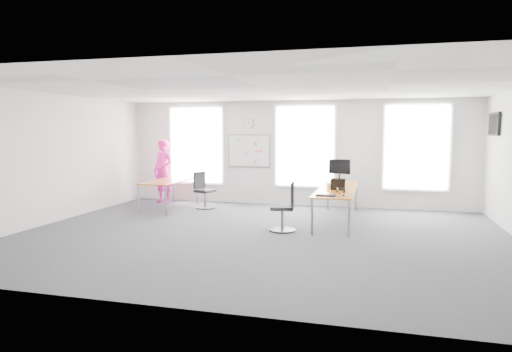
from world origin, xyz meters
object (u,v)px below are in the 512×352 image
(desk_left, at_px, (170,182))
(headphones, at_px, (341,190))
(chair_left, at_px, (203,192))
(desk_right, at_px, (337,190))
(chair_right, at_px, (285,210))
(keyboard, at_px, (326,196))
(person, at_px, (163,171))
(monitor, at_px, (340,169))

(desk_left, xyz_separation_m, headphones, (4.74, -1.34, 0.11))
(chair_left, bearing_deg, desk_right, -83.17)
(chair_right, distance_m, keyboard, 0.93)
(chair_left, distance_m, person, 1.64)
(desk_right, height_order, chair_left, chair_left)
(desk_left, bearing_deg, keyboard, -23.78)
(desk_right, xyz_separation_m, desk_left, (-4.60, 0.63, -0.01))
(headphones, bearing_deg, chair_right, -136.31)
(chair_right, distance_m, headphones, 1.34)
(desk_left, relative_size, monitor, 3.48)
(person, distance_m, headphones, 5.77)
(chair_left, xyz_separation_m, monitor, (3.70, 0.06, 0.72))
(chair_left, bearing_deg, headphones, -92.08)
(chair_right, distance_m, person, 5.10)
(desk_left, height_order, chair_left, chair_left)
(chair_left, height_order, headphones, chair_left)
(chair_right, bearing_deg, headphones, 112.61)
(chair_right, relative_size, chair_left, 1.04)
(desk_left, height_order, chair_right, chair_right)
(desk_right, xyz_separation_m, chair_left, (-3.74, 0.93, -0.30))
(desk_right, relative_size, chair_left, 3.22)
(headphones, relative_size, monitor, 0.32)
(desk_left, distance_m, monitor, 4.60)
(chair_left, xyz_separation_m, headphones, (3.87, -1.63, 0.40))
(headphones, bearing_deg, monitor, 109.20)
(chair_right, bearing_deg, chair_left, -137.03)
(desk_right, height_order, desk_left, desk_left)
(person, bearing_deg, monitor, 14.64)
(keyboard, xyz_separation_m, headphones, (0.25, 0.64, 0.04))
(keyboard, bearing_deg, chair_left, 156.03)
(desk_right, distance_m, monitor, 1.08)
(chair_left, relative_size, person, 0.53)
(keyboard, xyz_separation_m, monitor, (0.08, 2.33, 0.37))
(person, relative_size, headphones, 9.52)
(desk_right, distance_m, headphones, 0.72)
(desk_left, height_order, monitor, monitor)
(monitor, bearing_deg, person, -172.88)
(person, xyz_separation_m, monitor, (5.18, -0.47, 0.22))
(headphones, bearing_deg, keyboard, -97.45)
(chair_right, distance_m, chair_left, 3.58)
(chair_right, bearing_deg, keyboard, 82.61)
(monitor, bearing_deg, keyboard, -79.65)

